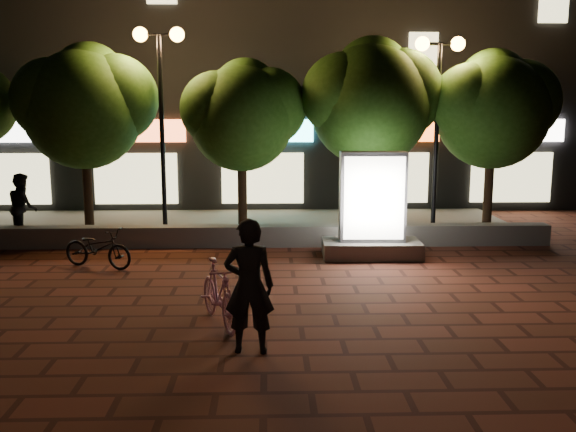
{
  "coord_description": "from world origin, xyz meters",
  "views": [
    {
      "loc": [
        1.18,
        -10.66,
        3.27
      ],
      "look_at": [
        1.57,
        1.5,
        1.16
      ],
      "focal_mm": 38.62,
      "sensor_mm": 36.0,
      "label": 1
    }
  ],
  "objects_px": {
    "tree_right": "(372,97)",
    "street_lamp_right": "(438,84)",
    "tree_far_right": "(494,105)",
    "street_lamp_left": "(160,78)",
    "tree_left": "(86,102)",
    "tree_mid": "(243,111)",
    "ad_kiosk": "(372,215)",
    "rider": "(249,286)",
    "pedestrian": "(23,207)",
    "scooter_pink": "(219,294)",
    "scooter_parked": "(98,248)"
  },
  "relations": [
    {
      "from": "tree_right",
      "to": "street_lamp_right",
      "type": "relative_size",
      "value": 1.02
    },
    {
      "from": "tree_far_right",
      "to": "street_lamp_right",
      "type": "relative_size",
      "value": 0.96
    },
    {
      "from": "street_lamp_left",
      "to": "tree_left",
      "type": "bearing_deg",
      "value": 172.3
    },
    {
      "from": "tree_mid",
      "to": "tree_right",
      "type": "height_order",
      "value": "tree_right"
    },
    {
      "from": "tree_far_right",
      "to": "street_lamp_left",
      "type": "relative_size",
      "value": 0.92
    },
    {
      "from": "tree_left",
      "to": "tree_right",
      "type": "xyz_separation_m",
      "value": [
        7.3,
        0.0,
        0.12
      ]
    },
    {
      "from": "street_lamp_right",
      "to": "ad_kiosk",
      "type": "bearing_deg",
      "value": -130.36
    },
    {
      "from": "street_lamp_left",
      "to": "rider",
      "type": "relative_size",
      "value": 2.79
    },
    {
      "from": "tree_right",
      "to": "rider",
      "type": "bearing_deg",
      "value": -109.99
    },
    {
      "from": "tree_far_right",
      "to": "pedestrian",
      "type": "distance_m",
      "value": 12.18
    },
    {
      "from": "tree_left",
      "to": "pedestrian",
      "type": "relative_size",
      "value": 2.95
    },
    {
      "from": "scooter_pink",
      "to": "tree_mid",
      "type": "bearing_deg",
      "value": 67.61
    },
    {
      "from": "street_lamp_left",
      "to": "scooter_pink",
      "type": "relative_size",
      "value": 3.13
    },
    {
      "from": "street_lamp_right",
      "to": "rider",
      "type": "height_order",
      "value": "street_lamp_right"
    },
    {
      "from": "rider",
      "to": "tree_far_right",
      "type": "bearing_deg",
      "value": -124.17
    },
    {
      "from": "tree_far_right",
      "to": "pedestrian",
      "type": "height_order",
      "value": "tree_far_right"
    },
    {
      "from": "scooter_pink",
      "to": "street_lamp_right",
      "type": "bearing_deg",
      "value": 31.69
    },
    {
      "from": "ad_kiosk",
      "to": "scooter_parked",
      "type": "distance_m",
      "value": 5.94
    },
    {
      "from": "tree_left",
      "to": "rider",
      "type": "xyz_separation_m",
      "value": [
        4.36,
        -8.09,
        -2.52
      ]
    },
    {
      "from": "tree_left",
      "to": "tree_far_right",
      "type": "xyz_separation_m",
      "value": [
        10.5,
        -0.0,
        -0.08
      ]
    },
    {
      "from": "tree_left",
      "to": "street_lamp_left",
      "type": "relative_size",
      "value": 0.94
    },
    {
      "from": "rider",
      "to": "scooter_parked",
      "type": "height_order",
      "value": "rider"
    },
    {
      "from": "tree_mid",
      "to": "ad_kiosk",
      "type": "relative_size",
      "value": 1.91
    },
    {
      "from": "scooter_pink",
      "to": "rider",
      "type": "bearing_deg",
      "value": -86.58
    },
    {
      "from": "scooter_parked",
      "to": "pedestrian",
      "type": "xyz_separation_m",
      "value": [
        -2.46,
        2.48,
        0.49
      ]
    },
    {
      "from": "tree_right",
      "to": "tree_far_right",
      "type": "xyz_separation_m",
      "value": [
        3.2,
        -0.0,
        -0.2
      ]
    },
    {
      "from": "tree_mid",
      "to": "tree_far_right",
      "type": "distance_m",
      "value": 6.5
    },
    {
      "from": "street_lamp_right",
      "to": "scooter_parked",
      "type": "bearing_deg",
      "value": -158.01
    },
    {
      "from": "street_lamp_left",
      "to": "street_lamp_right",
      "type": "height_order",
      "value": "street_lamp_left"
    },
    {
      "from": "street_lamp_left",
      "to": "scooter_pink",
      "type": "xyz_separation_m",
      "value": [
        1.92,
        -6.74,
        -3.53
      ]
    },
    {
      "from": "tree_far_right",
      "to": "rider",
      "type": "height_order",
      "value": "tree_far_right"
    },
    {
      "from": "tree_mid",
      "to": "tree_far_right",
      "type": "bearing_deg",
      "value": 0.0
    },
    {
      "from": "tree_left",
      "to": "ad_kiosk",
      "type": "height_order",
      "value": "tree_left"
    },
    {
      "from": "tree_left",
      "to": "scooter_parked",
      "type": "xyz_separation_m",
      "value": [
        1.07,
        -3.44,
        -3.02
      ]
    },
    {
      "from": "street_lamp_left",
      "to": "scooter_parked",
      "type": "bearing_deg",
      "value": -105.38
    },
    {
      "from": "tree_left",
      "to": "tree_mid",
      "type": "relative_size",
      "value": 1.09
    },
    {
      "from": "tree_right",
      "to": "pedestrian",
      "type": "distance_m",
      "value": 9.14
    },
    {
      "from": "rider",
      "to": "street_lamp_right",
      "type": "bearing_deg",
      "value": -117.35
    },
    {
      "from": "tree_far_right",
      "to": "ad_kiosk",
      "type": "xyz_separation_m",
      "value": [
        -3.57,
        -2.64,
        -2.42
      ]
    },
    {
      "from": "tree_left",
      "to": "street_lamp_left",
      "type": "bearing_deg",
      "value": -7.7
    },
    {
      "from": "pedestrian",
      "to": "rider",
      "type": "bearing_deg",
      "value": -169.41
    },
    {
      "from": "street_lamp_left",
      "to": "rider",
      "type": "bearing_deg",
      "value": -72.86
    },
    {
      "from": "tree_right",
      "to": "pedestrian",
      "type": "relative_size",
      "value": 3.05
    },
    {
      "from": "tree_mid",
      "to": "pedestrian",
      "type": "distance_m",
      "value": 5.94
    },
    {
      "from": "tree_far_right",
      "to": "ad_kiosk",
      "type": "relative_size",
      "value": 2.02
    },
    {
      "from": "street_lamp_right",
      "to": "street_lamp_left",
      "type": "bearing_deg",
      "value": 180.0
    },
    {
      "from": "scooter_parked",
      "to": "tree_right",
      "type": "bearing_deg",
      "value": -38.81
    },
    {
      "from": "tree_left",
      "to": "rider",
      "type": "height_order",
      "value": "tree_left"
    },
    {
      "from": "tree_far_right",
      "to": "scooter_parked",
      "type": "distance_m",
      "value": 10.46
    },
    {
      "from": "tree_far_right",
      "to": "tree_right",
      "type": "bearing_deg",
      "value": 180.0
    }
  ]
}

